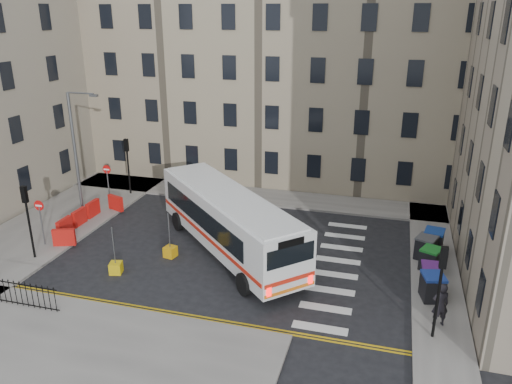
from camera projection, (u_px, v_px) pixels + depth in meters
The scene contains 22 objects.
ground at pixel (265, 254), 27.86m from camera, with size 120.00×120.00×0.00m, color black.
pavement_north at pixel (217, 192), 37.14m from camera, with size 36.00×3.20×0.15m, color slate.
pavement_east at pixel (432, 242), 29.15m from camera, with size 2.40×26.00×0.15m, color slate.
pavement_west at pixel (61, 219), 32.32m from camera, with size 6.00×22.00×0.15m, color slate.
pavement_sw at pixel (40, 339), 20.59m from camera, with size 20.00×6.00×0.15m, color slate.
terrace_north at pixel (232, 65), 40.69m from camera, with size 38.30×10.80×17.20m.
traffic_light_east at pixel (441, 279), 19.71m from camera, with size 0.28×0.22×4.10m.
traffic_light_nw at pixel (127, 158), 35.81m from camera, with size 0.28×0.22×4.10m.
traffic_light_sw at pixel (27, 211), 26.33m from camera, with size 0.28×0.22×4.10m.
streetlamp at pixel (75, 153), 31.50m from camera, with size 0.50×0.22×8.14m.
no_entry_north at pixel (107, 176), 34.41m from camera, with size 0.60×0.08×3.00m.
no_entry_south at pixel (40, 213), 28.08m from camera, with size 0.60×0.08×3.00m.
roadworks_barriers at pixel (84, 218), 31.12m from camera, with size 1.66×6.26×1.00m.
bus at pixel (228, 219), 27.55m from camera, with size 10.88×10.79×3.41m.
wheelie_bin_a at pixel (432, 287), 23.13m from camera, with size 1.21×1.32×1.24m.
wheelie_bin_b at pixel (430, 275), 24.22m from camera, with size 0.94×1.07×1.15m.
wheelie_bin_c at pixel (431, 259), 25.83m from camera, with size 1.27×1.34×1.17m.
wheelie_bin_d at pixel (426, 247), 26.96m from camera, with size 1.34×1.42×1.26m.
wheelie_bin_e at pixel (434, 241), 27.70m from camera, with size 1.20×1.33×1.28m.
pedestrian at pixel (440, 305), 21.08m from camera, with size 0.72×0.47×1.98m, color black.
bollard_yellow at pixel (116, 268), 25.80m from camera, with size 0.60×0.60×0.60m, color gold.
bollard_chevron at pixel (170, 252), 27.53m from camera, with size 0.60×0.60×0.60m, color #CD8F0C.
Camera 1 is at (6.28, -24.16, 12.87)m, focal length 35.00 mm.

